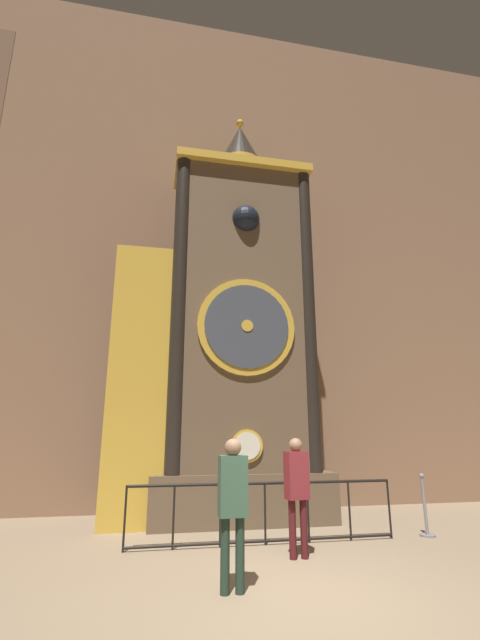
# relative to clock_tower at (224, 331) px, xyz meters

# --- Properties ---
(ground_plane) EXTENTS (28.00, 28.00, 0.00)m
(ground_plane) POSITION_rel_clock_tower_xyz_m (0.14, -4.39, -4.10)
(ground_plane) COLOR #847056
(cathedral_back_wall) EXTENTS (24.00, 0.32, 14.58)m
(cathedral_back_wall) POSITION_rel_clock_tower_xyz_m (0.05, 1.57, 3.18)
(cathedral_back_wall) COLOR #846047
(cathedral_back_wall) RESTS_ON ground_plane
(clock_tower) EXTENTS (4.80, 1.78, 10.00)m
(clock_tower) POSITION_rel_clock_tower_xyz_m (0.00, 0.00, 0.00)
(clock_tower) COLOR brown
(clock_tower) RESTS_ON ground_plane
(railing_fence) EXTENTS (4.66, 0.05, 1.00)m
(railing_fence) POSITION_rel_clock_tower_xyz_m (0.42, -1.94, -3.54)
(railing_fence) COLOR black
(railing_fence) RESTS_ON ground_plane
(visitor_near) EXTENTS (0.35, 0.23, 1.74)m
(visitor_near) POSITION_rel_clock_tower_xyz_m (-0.54, -4.05, -3.05)
(visitor_near) COLOR #213427
(visitor_near) RESTS_ON ground_plane
(visitor_far) EXTENTS (0.37, 0.27, 1.73)m
(visitor_far) POSITION_rel_clock_tower_xyz_m (0.70, -2.83, -3.05)
(visitor_far) COLOR #461518
(visitor_far) RESTS_ON ground_plane
(stanchion_post) EXTENTS (0.28, 0.28, 1.08)m
(stanchion_post) POSITION_rel_clock_tower_xyz_m (3.46, -1.92, -3.74)
(stanchion_post) COLOR gray
(stanchion_post) RESTS_ON ground_plane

